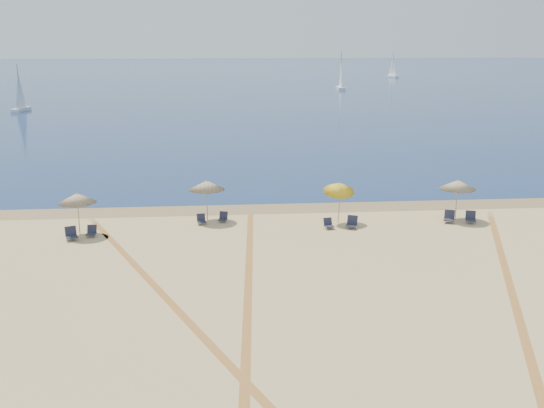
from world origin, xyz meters
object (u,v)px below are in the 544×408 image
Objects in this scene: chair_8 at (471,218)px; sailboat_0 at (392,70)px; umbrella_3 at (339,187)px; chair_3 at (201,220)px; chair_1 at (71,234)px; chair_5 at (328,224)px; umbrella_2 at (207,185)px; sailboat_2 at (341,78)px; umbrella_4 at (458,185)px; chair_6 at (352,223)px; sailboat_1 at (20,97)px; chair_4 at (223,217)px; umbrella_1 at (77,198)px; chair_2 at (92,232)px; chair_7 at (449,217)px.

sailboat_0 is at bearing 93.93° from chair_8.
sailboat_0 reaches higher than umbrella_3.
chair_8 is at bearing -15.49° from chair_3.
chair_1 reaches higher than chair_3.
umbrella_3 is 2.33m from chair_5.
sailboat_2 is (29.12, 107.03, 0.39)m from umbrella_2.
chair_5 is 0.09× the size of sailboat_0.
sailboat_2 is at bearing 82.56° from umbrella_4.
sailboat_1 is at bearing 142.14° from chair_6.
chair_3 is (-8.12, 0.49, -1.93)m from umbrella_3.
sailboat_0 is (54.20, 157.19, 2.11)m from chair_4.
umbrella_4 is at bearing -4.21° from umbrella_2.
chair_1 is 1.29× the size of chair_3.
umbrella_2 is at bearing 2.31° from chair_1.
umbrella_3 is at bearing -124.70° from sailboat_0.
chair_5 is 111.53m from sailboat_2.
chair_3 is at bearing -116.49° from umbrella_2.
umbrella_1 is 170.88m from sailboat_0.
umbrella_3 is 7.24m from umbrella_4.
chair_2 is at bearing -104.93° from sailboat_2.
chair_2 is at bearing -174.22° from umbrella_3.
chair_7 reaches higher than chair_3.
chair_5 is 0.76× the size of chair_7.
chair_7 is 163.68m from sailboat_0.
umbrella_1 is 0.97× the size of umbrella_2.
umbrella_1 is 2.85× the size of chair_1.
chair_1 is at bearing -174.76° from umbrella_4.
umbrella_1 is 0.31× the size of sailboat_0.
chair_3 is (-15.36, 0.39, -1.92)m from umbrella_4.
sailboat_2 reaches higher than chair_7.
chair_1 is 14.38m from chair_5.
sailboat_0 is 56.22m from sailboat_2.
sailboat_1 is at bearing 148.09° from chair_7.
chair_5 is at bearing -159.45° from chair_6.
umbrella_1 is 2.01m from chair_2.
umbrella_2 is 71.73m from sailboat_1.
umbrella_3 is at bearing -8.80° from umbrella_2.
sailboat_1 is (-36.81, 67.50, 1.90)m from chair_5.
umbrella_4 is at bearing -15.67° from chair_1.
chair_2 is (-21.38, -1.53, -1.91)m from umbrella_4.
sailboat_1 is 0.84× the size of sailboat_2.
umbrella_2 reaches higher than chair_7.
umbrella_4 is 15.48m from chair_3.
sailboat_1 is at bearing 102.67° from chair_3.
chair_5 is 0.09× the size of sailboat_1.
umbrella_3 is at bearing 140.76° from chair_6.
umbrella_3 is 0.38× the size of sailboat_1.
sailboat_1 is at bearing 129.50° from chair_4.
umbrella_3 is 15.36m from chair_1.
chair_7 is (14.76, -0.94, 0.05)m from chair_3.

